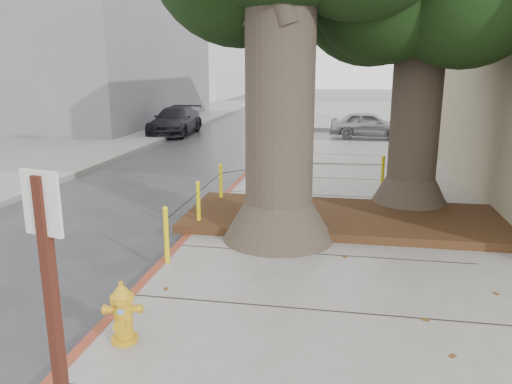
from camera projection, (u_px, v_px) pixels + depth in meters
The scene contains 11 objects.
ground at pixel (274, 317), 6.60m from camera, with size 140.00×140.00×0.00m, color #28282B.
sidewalk_far at pixel (421, 114), 34.22m from camera, with size 16.00×20.00×0.15m, color slate.
curb_red at pixel (187, 240), 9.30m from camera, with size 0.14×26.00×0.16m, color maroon.
planter_bed at pixel (345, 218), 10.11m from camera, with size 6.40×2.60×0.16m, color black.
building_far_grey at pixel (70, 17), 28.66m from camera, with size 12.00×16.00×12.00m, color slate.
building_far_white at pixel (170, 23), 50.60m from camera, with size 12.00×18.00×15.00m, color silver.
bollard_ring at pixel (263, 188), 10.76m from camera, with size 3.79×5.39×0.95m.
fire_hydrant at pixel (123, 313), 5.64m from camera, with size 0.39×0.37×0.74m.
signpost at pixel (59, 361), 2.83m from camera, with size 0.25×0.08×2.55m.
car_silver at pixel (368, 125), 23.11m from camera, with size 1.43×3.55×1.21m, color #A2A3A7.
car_dark at pixel (175, 121), 24.23m from camera, with size 1.83×4.50×1.31m, color black.
Camera 1 is at (0.81, -5.94, 3.22)m, focal length 35.00 mm.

